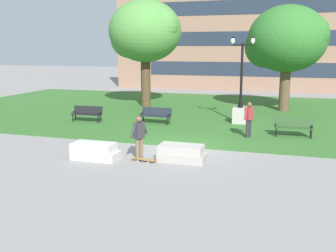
% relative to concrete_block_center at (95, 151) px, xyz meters
% --- Properties ---
extents(ground_plane, '(140.00, 140.00, 0.00)m').
position_rel_concrete_block_center_xyz_m(ground_plane, '(2.75, 2.77, -0.31)').
color(ground_plane, gray).
extents(grass_lawn, '(40.00, 20.00, 0.02)m').
position_rel_concrete_block_center_xyz_m(grass_lawn, '(2.75, 12.77, -0.30)').
color(grass_lawn, '#336628').
rests_on(grass_lawn, ground).
extents(concrete_block_center, '(1.82, 0.90, 0.64)m').
position_rel_concrete_block_center_xyz_m(concrete_block_center, '(0.00, 0.00, 0.00)').
color(concrete_block_center, '#BCB7B2').
rests_on(concrete_block_center, ground).
extents(concrete_block_left, '(1.80, 0.90, 0.64)m').
position_rel_concrete_block_center_xyz_m(concrete_block_left, '(3.30, 0.70, 0.00)').
color(concrete_block_left, '#9E9991').
rests_on(concrete_block_left, ground).
extents(person_skateboarder, '(0.39, 1.08, 1.71)m').
position_rel_concrete_block_center_xyz_m(person_skateboarder, '(1.70, 0.38, 0.66)').
color(person_skateboarder, brown).
rests_on(person_skateboarder, ground).
extents(skateboard, '(1.04, 0.35, 0.14)m').
position_rel_concrete_block_center_xyz_m(skateboard, '(1.96, 0.21, -0.22)').
color(skateboard, olive).
rests_on(skateboard, ground).
extents(park_bench_near_left, '(1.82, 0.59, 0.90)m').
position_rel_concrete_block_center_xyz_m(park_bench_near_left, '(-4.14, 7.00, 0.23)').
color(park_bench_near_left, black).
rests_on(park_bench_near_left, grass_lawn).
extents(park_bench_far_left, '(1.82, 0.62, 0.90)m').
position_rel_concrete_block_center_xyz_m(park_bench_far_left, '(-0.13, 7.63, 0.23)').
color(park_bench_far_left, '#1E232D').
rests_on(park_bench_far_left, grass_lawn).
extents(park_bench_far_right, '(1.82, 0.61, 0.90)m').
position_rel_concrete_block_center_xyz_m(park_bench_far_right, '(7.38, 6.38, 0.23)').
color(park_bench_far_right, '#284723').
rests_on(park_bench_far_right, grass_lawn).
extents(lamp_post_center, '(1.32, 0.80, 4.89)m').
position_rel_concrete_block_center_xyz_m(lamp_post_center, '(4.47, 9.16, 0.71)').
color(lamp_post_center, '#ADA89E').
rests_on(lamp_post_center, grass_lawn).
extents(tree_far_left, '(5.47, 5.21, 7.06)m').
position_rel_concrete_block_center_xyz_m(tree_far_left, '(6.70, 14.68, 4.48)').
color(tree_far_left, brown).
rests_on(tree_far_left, grass_lawn).
extents(tree_near_left, '(5.50, 5.24, 7.68)m').
position_rel_concrete_block_center_xyz_m(tree_near_left, '(-3.17, 14.08, 5.08)').
color(tree_near_left, '#4C3823').
rests_on(tree_near_left, grass_lawn).
extents(person_bystander_near_lawn, '(0.45, 0.79, 1.71)m').
position_rel_concrete_block_center_xyz_m(person_bystander_near_lawn, '(5.31, 5.56, 0.68)').
color(person_bystander_near_lawn, '#28282D').
rests_on(person_bystander_near_lawn, grass_lawn).
extents(building_facade_distant, '(30.85, 1.03, 11.86)m').
position_rel_concrete_block_center_xyz_m(building_facade_distant, '(4.35, 27.27, 5.62)').
color(building_facade_distant, '#8E6B56').
rests_on(building_facade_distant, ground).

